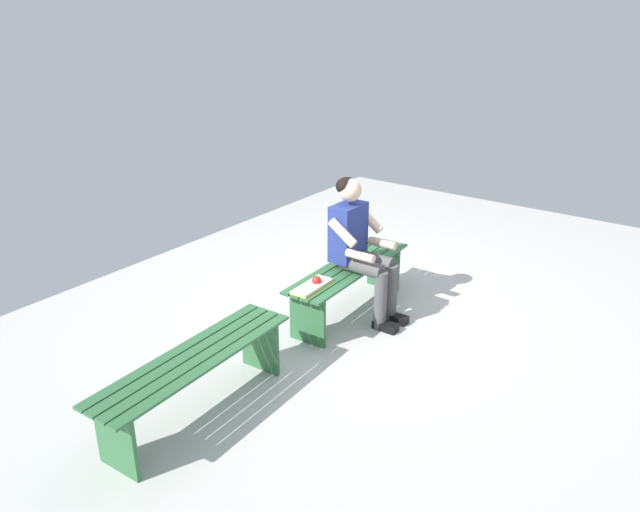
% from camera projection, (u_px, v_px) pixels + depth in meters
% --- Properties ---
extents(ground_plane, '(10.00, 7.00, 0.04)m').
position_uv_depth(ground_plane, '(393.00, 402.00, 4.35)').
color(ground_plane, '#B2B2AD').
extents(bench_near, '(1.56, 0.44, 0.46)m').
position_uv_depth(bench_near, '(349.00, 278.00, 5.45)').
color(bench_near, '#2D6038').
rests_on(bench_near, ground).
extents(bench_far, '(1.60, 0.44, 0.46)m').
position_uv_depth(bench_far, '(196.00, 371.00, 4.07)').
color(bench_far, '#2D6038').
rests_on(bench_far, ground).
extents(person_seated, '(0.50, 0.69, 1.27)m').
position_uv_depth(person_seated, '(360.00, 244.00, 5.26)').
color(person_seated, navy).
rests_on(person_seated, ground).
extents(apple, '(0.08, 0.08, 0.08)m').
position_uv_depth(apple, '(317.00, 281.00, 5.02)').
color(apple, red).
rests_on(apple, bench_near).
extents(book_open, '(0.42, 0.17, 0.02)m').
position_uv_depth(book_open, '(312.00, 286.00, 4.99)').
color(book_open, white).
rests_on(book_open, bench_near).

